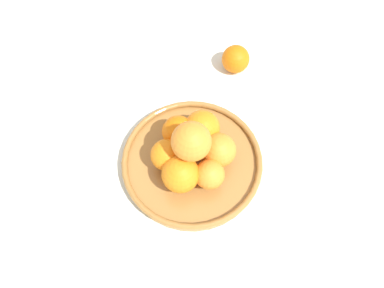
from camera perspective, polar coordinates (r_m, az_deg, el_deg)
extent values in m
plane|color=silver|center=(0.86, 0.00, -3.20)|extent=(4.00, 4.00, 0.00)
cylinder|color=#A57238|center=(0.85, 0.00, -2.94)|extent=(0.31, 0.31, 0.02)
torus|color=#A57238|center=(0.84, 0.00, -2.48)|extent=(0.32, 0.32, 0.01)
sphere|color=orange|center=(0.77, -1.77, -4.60)|extent=(0.08, 0.08, 0.08)
sphere|color=orange|center=(0.78, 2.69, -4.65)|extent=(0.06, 0.06, 0.06)
sphere|color=orange|center=(0.80, 4.10, -0.94)|extent=(0.08, 0.08, 0.08)
sphere|color=orange|center=(0.82, 1.54, 2.45)|extent=(0.08, 0.08, 0.08)
sphere|color=orange|center=(0.82, -2.13, 1.91)|extent=(0.07, 0.07, 0.07)
sphere|color=orange|center=(0.80, -3.92, -1.68)|extent=(0.07, 0.07, 0.07)
sphere|color=orange|center=(0.74, -0.17, 0.41)|extent=(0.08, 0.08, 0.08)
sphere|color=orange|center=(0.99, 6.66, 12.73)|extent=(0.07, 0.07, 0.07)
cube|color=silver|center=(0.85, -21.97, -16.03)|extent=(0.22, 0.22, 0.01)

